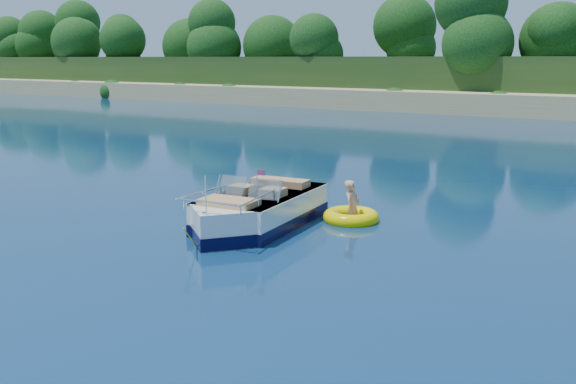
{
  "coord_description": "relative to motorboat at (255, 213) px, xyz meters",
  "views": [
    {
      "loc": [
        6.3,
        -9.59,
        3.88
      ],
      "look_at": [
        -1.56,
        2.58,
        0.85
      ],
      "focal_mm": 40.0,
      "sensor_mm": 36.0,
      "label": 1
    }
  ],
  "objects": [
    {
      "name": "tow_tube",
      "position": [
        1.59,
        1.79,
        -0.25
      ],
      "size": [
        1.66,
        1.66,
        0.36
      ],
      "rotation": [
        0.0,
        0.0,
        -0.25
      ],
      "color": "#FFE300",
      "rests_on": "ground"
    },
    {
      "name": "boy",
      "position": [
        1.59,
        1.87,
        -0.34
      ],
      "size": [
        0.36,
        0.75,
        1.45
      ],
      "primitive_type": "imported",
      "rotation": [
        0.0,
        -0.17,
        1.6
      ],
      "color": "tan",
      "rests_on": "ground"
    },
    {
      "name": "ground",
      "position": [
        2.2,
        -2.16,
        -0.34
      ],
      "size": [
        160.0,
        160.0,
        0.0
      ],
      "primitive_type": "plane",
      "color": "#092240",
      "rests_on": "ground"
    },
    {
      "name": "motorboat",
      "position": [
        0.0,
        0.0,
        0.0
      ],
      "size": [
        2.27,
        5.28,
        1.76
      ],
      "rotation": [
        0.0,
        0.0,
        0.11
      ],
      "color": "white",
      "rests_on": "ground"
    }
  ]
}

